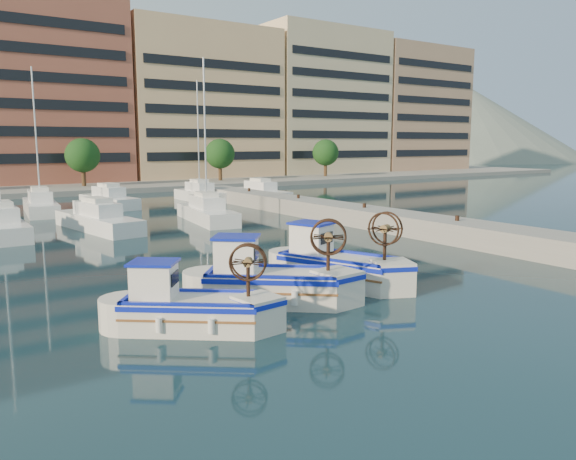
{
  "coord_description": "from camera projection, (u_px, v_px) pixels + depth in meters",
  "views": [
    {
      "loc": [
        -12.88,
        -15.14,
        5.62
      ],
      "look_at": [
        1.88,
        6.91,
        1.5
      ],
      "focal_mm": 35.0,
      "sensor_mm": 36.0,
      "label": 1
    }
  ],
  "objects": [
    {
      "name": "quay",
      "position": [
        430.0,
        227.0,
        34.0
      ],
      "size": [
        3.0,
        60.0,
        1.2
      ],
      "primitive_type": "cube",
      "color": "gray",
      "rests_on": "ground"
    },
    {
      "name": "fishing_boat_a",
      "position": [
        188.0,
        306.0,
        16.91
      ],
      "size": [
        4.33,
        3.9,
        2.69
      ],
      "rotation": [
        0.0,
        0.0,
        0.92
      ],
      "color": "silver",
      "rests_on": "ground"
    },
    {
      "name": "waterfront",
      "position": [
        98.0,
        103.0,
        77.15
      ],
      "size": [
        180.0,
        40.0,
        25.6
      ],
      "color": "gray",
      "rests_on": "ground"
    },
    {
      "name": "hill_east",
      "position": [
        459.0,
        160.0,
        187.67
      ],
      "size": [
        160.0,
        160.0,
        50.0
      ],
      "primitive_type": "cone",
      "color": "slate",
      "rests_on": "ground"
    },
    {
      "name": "ground",
      "position": [
        351.0,
        299.0,
        20.38
      ],
      "size": [
        300.0,
        300.0,
        0.0
      ],
      "primitive_type": "plane",
      "color": "#1A3845",
      "rests_on": "ground"
    },
    {
      "name": "fishing_boat_b",
      "position": [
        269.0,
        280.0,
        19.75
      ],
      "size": [
        4.86,
        4.49,
        3.05
      ],
      "rotation": [
        0.0,
        0.0,
        0.88
      ],
      "color": "silver",
      "rests_on": "ground"
    },
    {
      "name": "yacht_marina",
      "position": [
        76.0,
        213.0,
        41.2
      ],
      "size": [
        36.76,
        22.15,
        11.5
      ],
      "color": "white",
      "rests_on": "ground"
    },
    {
      "name": "fishing_boat_c",
      "position": [
        336.0,
        264.0,
        22.43
      ],
      "size": [
        3.6,
        5.12,
        3.09
      ],
      "rotation": [
        0.0,
        0.0,
        0.37
      ],
      "color": "silver",
      "rests_on": "ground"
    }
  ]
}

